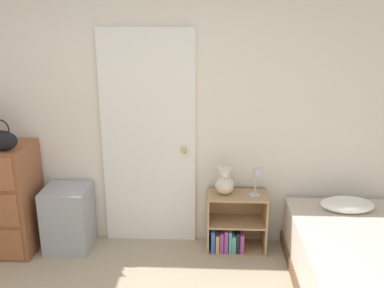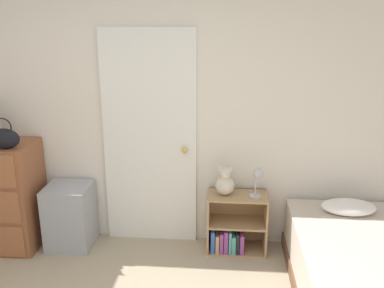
% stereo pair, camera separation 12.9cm
% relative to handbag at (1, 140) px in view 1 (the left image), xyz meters
% --- Properties ---
extents(wall_back, '(10.00, 0.06, 2.55)m').
position_rel_handbag_xyz_m(wall_back, '(1.11, 0.44, 0.15)').
color(wall_back, silver).
rests_on(wall_back, ground_plane).
extents(door_closed, '(0.88, 0.09, 2.06)m').
position_rel_handbag_xyz_m(door_closed, '(1.21, 0.39, -0.10)').
color(door_closed, white).
rests_on(door_closed, ground_plane).
extents(handbag, '(0.28, 0.14, 0.28)m').
position_rel_handbag_xyz_m(handbag, '(0.00, 0.00, 0.00)').
color(handbag, black).
rests_on(handbag, dresser).
extents(storage_bin, '(0.42, 0.40, 0.61)m').
position_rel_handbag_xyz_m(storage_bin, '(0.45, 0.19, -0.82)').
color(storage_bin, '#999EA8').
rests_on(storage_bin, ground_plane).
extents(bookshelf, '(0.55, 0.31, 0.56)m').
position_rel_handbag_xyz_m(bookshelf, '(2.01, 0.24, -0.91)').
color(bookshelf, tan).
rests_on(bookshelf, ground_plane).
extents(teddy_bear, '(0.18, 0.18, 0.27)m').
position_rel_handbag_xyz_m(teddy_bear, '(1.92, 0.24, -0.45)').
color(teddy_bear, beige).
rests_on(teddy_bear, bookshelf).
extents(desk_lamp, '(0.12, 0.12, 0.29)m').
position_rel_handbag_xyz_m(desk_lamp, '(2.21, 0.19, -0.36)').
color(desk_lamp, '#B2B2B7').
rests_on(desk_lamp, bookshelf).
extents(bed, '(1.05, 1.94, 0.60)m').
position_rel_handbag_xyz_m(bed, '(3.01, -0.57, -0.88)').
color(bed, brown).
rests_on(bed, ground_plane).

